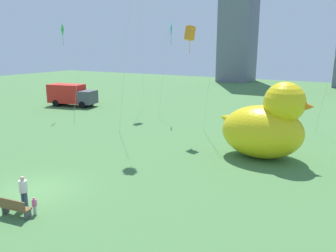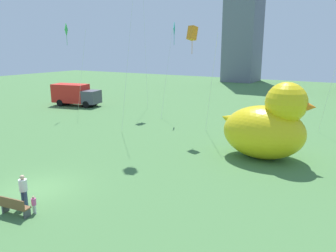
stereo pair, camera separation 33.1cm
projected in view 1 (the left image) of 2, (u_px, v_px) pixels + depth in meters
The scene contains 9 objects.
ground_plane at pixel (37, 190), 18.09m from camera, with size 140.00×140.00×0.00m, color #497841.
park_bench at pixel (15, 207), 15.15m from camera, with size 1.55×0.66×0.90m.
person_adult at pixel (23, 190), 16.00m from camera, with size 0.39×0.39×1.60m.
person_child at pixel (34, 205), 15.34m from camera, with size 0.22×0.22×0.88m.
giant_inflatable_duck at pixel (266, 126), 22.94m from camera, with size 6.54×4.20×5.42m.
box_truck at pixel (71, 95), 43.55m from camera, with size 6.70×3.53×2.85m.
kite_teal at pixel (171, 32), 34.55m from camera, with size 1.42×2.01×10.17m.
kite_orange at pixel (190, 34), 27.33m from camera, with size 2.83×2.93×9.37m.
kite_green at pixel (64, 33), 36.28m from camera, with size 2.97×2.50×10.17m.
Camera 1 is at (14.57, -10.98, 7.63)m, focal length 35.33 mm.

